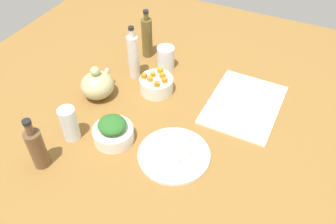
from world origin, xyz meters
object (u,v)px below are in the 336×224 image
at_px(bowl_greens, 113,134).
at_px(bottle_2, 37,148).
at_px(bottle_0, 147,37).
at_px(bottle_1, 133,56).
at_px(drinking_glass_1, 69,124).
at_px(plate_tofu, 174,155).
at_px(drinking_glass_0, 166,58).
at_px(bowl_carrots, 156,85).
at_px(cutting_board, 244,104).
at_px(teapot, 97,85).

height_order(bowl_greens, bottle_2, bottle_2).
xyz_separation_m(bottle_0, bottle_1, (-0.16, -0.02, 0.01)).
distance_m(bowl_greens, bottle_2, 0.25).
xyz_separation_m(bottle_2, drinking_glass_1, (0.14, -0.02, -0.01)).
height_order(plate_tofu, bottle_1, bottle_1).
bearing_deg(drinking_glass_1, bowl_greens, -69.04).
bearing_deg(drinking_glass_0, bottle_1, 141.33).
bearing_deg(plate_tofu, bottle_0, 36.31).
bearing_deg(bowl_carrots, bowl_greens, 177.11).
height_order(plate_tofu, bottle_0, bottle_0).
xyz_separation_m(bottle_2, drinking_glass_0, (0.65, -0.13, -0.03)).
bearing_deg(bottle_1, cutting_board, -87.75).
distance_m(bowl_carrots, drinking_glass_0, 0.17).
xyz_separation_m(plate_tofu, teapot, (0.15, 0.40, 0.05)).
height_order(teapot, bottle_1, bottle_1).
relative_size(cutting_board, bottle_2, 1.75).
bearing_deg(drinking_glass_0, plate_tofu, -151.03).
relative_size(bottle_0, drinking_glass_0, 2.26).
bearing_deg(bottle_1, bottle_2, 175.70).
bearing_deg(bowl_carrots, plate_tofu, -143.35).
relative_size(plate_tofu, bottle_2, 1.22).
bearing_deg(teapot, bowl_greens, -134.29).
bearing_deg(bottle_2, plate_tofu, -60.31).
bearing_deg(drinking_glass_0, bowl_carrots, -167.15).
distance_m(bottle_0, drinking_glass_0, 0.13).
height_order(bowl_carrots, teapot, teapot).
bearing_deg(bottle_1, teapot, 159.45).
relative_size(bowl_greens, bottle_0, 0.64).
xyz_separation_m(cutting_board, drinking_glass_0, (0.09, 0.38, 0.04)).
height_order(bowl_greens, bowl_carrots, bowl_carrots).
relative_size(cutting_board, teapot, 2.31).
distance_m(cutting_board, teapot, 0.57).
distance_m(teapot, bottle_2, 0.37).
relative_size(cutting_board, bottle_0, 1.58).
bearing_deg(drinking_glass_0, bowl_greens, -177.28).
bearing_deg(bowl_greens, drinking_glass_1, 110.96).
height_order(bowl_greens, bottle_1, bottle_1).
bearing_deg(bowl_carrots, bottle_0, 35.85).
xyz_separation_m(cutting_board, teapot, (-0.19, 0.53, 0.05)).
distance_m(teapot, bottle_0, 0.34).
relative_size(bowl_carrots, drinking_glass_0, 1.36).
distance_m(plate_tofu, bowl_greens, 0.22).
bearing_deg(drinking_glass_1, drinking_glass_0, -12.77).
xyz_separation_m(bowl_greens, teapot, (0.17, 0.18, 0.03)).
xyz_separation_m(bowl_carrots, drinking_glass_1, (-0.35, 0.15, 0.03)).
relative_size(bowl_carrots, teapot, 0.88).
bearing_deg(bowl_greens, bottle_0, 15.01).
height_order(teapot, bottle_2, bottle_2).
bearing_deg(bottle_1, bowl_carrots, -110.56).
xyz_separation_m(bowl_carrots, bottle_2, (-0.49, 0.17, 0.05)).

